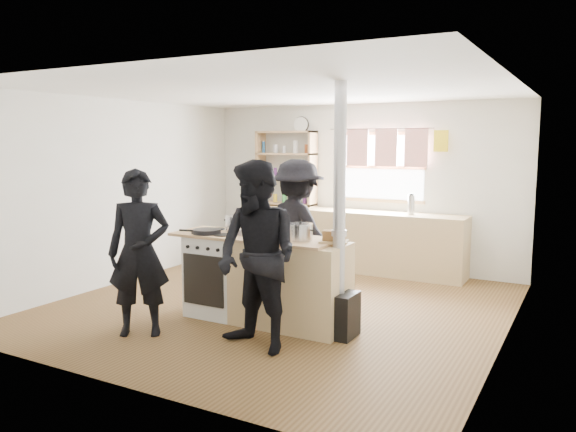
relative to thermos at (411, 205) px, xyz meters
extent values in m
cube|color=brown|center=(-0.90, -2.22, -1.04)|extent=(5.00, 5.00, 0.01)
cube|color=tan|center=(-0.90, 0.00, -0.59)|extent=(3.40, 0.55, 0.90)
cube|color=tan|center=(-2.10, 0.12, -0.10)|extent=(1.00, 0.28, 0.03)
cube|color=tan|center=(-2.10, 0.12, 0.30)|extent=(1.00, 0.28, 0.03)
cube|color=tan|center=(-2.10, 0.12, 0.70)|extent=(1.00, 0.28, 0.03)
cube|color=tan|center=(-2.10, 0.12, 1.05)|extent=(1.00, 0.28, 0.03)
cube|color=tan|center=(-2.58, 0.12, 0.46)|extent=(0.04, 0.28, 1.20)
cube|color=tan|center=(-1.62, 0.12, 0.46)|extent=(0.04, 0.28, 1.20)
cylinder|color=silver|center=(0.00, 0.00, 0.00)|extent=(0.10, 0.10, 0.28)
cube|color=white|center=(-1.35, -2.77, -0.59)|extent=(0.60, 0.60, 0.90)
cube|color=#D1B37E|center=(-0.45, -2.77, -0.59)|extent=(1.20, 0.60, 0.90)
cube|color=tan|center=(-0.90, -2.77, -0.12)|extent=(1.84, 0.64, 0.03)
cylinder|color=black|center=(-1.42, -2.92, -0.08)|extent=(0.36, 0.36, 0.05)
cylinder|color=#2E6221|center=(-1.42, -2.92, -0.07)|extent=(0.28, 0.28, 0.02)
cube|color=silver|center=(-0.90, -2.74, -0.08)|extent=(0.37, 0.35, 0.07)
cube|color=brown|center=(-0.90, -2.74, -0.06)|extent=(0.31, 0.29, 0.02)
cylinder|color=#B4B4B7|center=(-1.26, -2.59, -0.03)|extent=(0.24, 0.24, 0.16)
cylinder|color=#B4B4B7|center=(-1.26, -2.59, 0.06)|extent=(0.24, 0.24, 0.01)
sphere|color=black|center=(-1.26, -2.59, 0.07)|extent=(0.03, 0.03, 0.03)
cylinder|color=#B5B5B8|center=(-0.33, -2.79, -0.03)|extent=(0.25, 0.25, 0.16)
cylinder|color=#B5B5B8|center=(-0.33, -2.79, 0.06)|extent=(0.26, 0.26, 0.01)
sphere|color=black|center=(-0.33, -2.79, 0.07)|extent=(0.03, 0.03, 0.03)
cube|color=tan|center=(0.03, -2.75, -0.10)|extent=(0.32, 0.27, 0.02)
cube|color=olive|center=(0.03, -2.75, -0.04)|extent=(0.24, 0.17, 0.10)
cube|color=black|center=(0.11, -2.82, -0.82)|extent=(0.35, 0.35, 0.45)
cylinder|color=#ADADB2|center=(0.11, -2.82, 0.43)|extent=(0.12, 0.12, 2.05)
imported|color=black|center=(-1.66, -3.71, -0.20)|extent=(0.73, 0.67, 1.67)
imported|color=black|center=(-0.39, -3.52, -0.15)|extent=(0.99, 0.85, 1.77)
imported|color=black|center=(-0.84, -1.89, -0.18)|extent=(1.24, 0.90, 1.72)
camera|label=1|loc=(2.27, -7.80, 0.89)|focal=35.00mm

